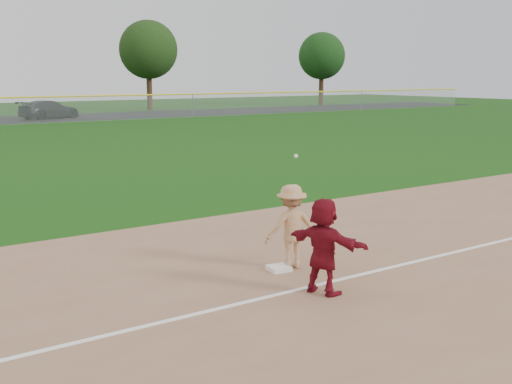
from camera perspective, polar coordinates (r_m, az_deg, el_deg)
ground at (r=12.13m, az=4.07°, el=-7.11°), size 160.00×160.00×0.00m
foul_line at (r=11.54m, az=6.58°, el=-7.95°), size 60.00×0.10×0.01m
first_base at (r=12.12m, az=2.03°, el=-6.79°), size 0.43×0.43×0.09m
base_runner at (r=10.75m, az=6.03°, el=-4.79°), size 0.87×1.59×1.63m
car_right at (r=56.79m, az=-17.90°, el=7.00°), size 5.68×3.81×1.53m
first_base_play at (r=12.11m, az=3.16°, el=-3.09°), size 1.15×0.83×2.18m
tree_3 at (r=68.43m, az=-9.56°, el=12.36°), size 6.00×6.00×9.19m
tree_4 at (r=79.10m, az=5.86°, el=11.93°), size 5.60×5.60×8.67m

